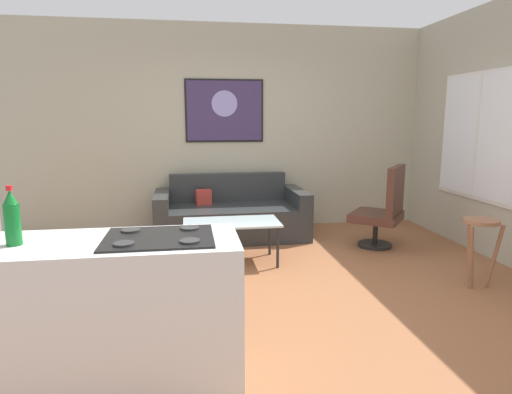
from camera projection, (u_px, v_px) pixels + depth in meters
ground at (270, 292)px, 3.98m from camera, size 6.40×6.40×0.04m
back_wall at (239, 128)px, 6.09m from camera, size 6.40×0.05×2.80m
couch at (231, 216)px, 5.73m from camera, size 1.95×0.97×0.80m
coffee_table at (232, 225)px, 4.65m from camera, size 1.02×0.54×0.46m
armchair at (384, 209)px, 5.20m from camera, size 0.79×0.79×1.00m
bar_stool at (480, 235)px, 3.99m from camera, size 0.36×0.36×0.64m
kitchen_counter at (118, 315)px, 2.47m from camera, size 1.38×0.60×0.91m
soda_bottle at (12, 219)px, 2.28m from camera, size 0.08×0.08×0.32m
wall_painting at (225, 111)px, 5.97m from camera, size 1.07×0.03×0.85m
window at (478, 136)px, 5.00m from camera, size 0.03×1.39×1.46m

